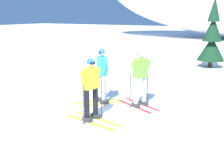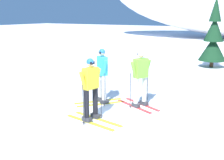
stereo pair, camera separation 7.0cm
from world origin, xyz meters
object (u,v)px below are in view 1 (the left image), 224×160
skier_cyan_jacket (102,75)px  pine_tree_far_left (212,38)px  skier_lime_jacket (140,77)px  skier_yellow_jacket (91,89)px

skier_cyan_jacket → pine_tree_far_left: pine_tree_far_left is taller
skier_cyan_jacket → skier_lime_jacket: size_ratio=1.00×
skier_yellow_jacket → pine_tree_far_left: pine_tree_far_left is taller
skier_yellow_jacket → pine_tree_far_left: 10.18m
skier_yellow_jacket → skier_lime_jacket: (0.67, 1.80, 0.04)m
pine_tree_far_left → skier_cyan_jacket: bearing=-102.2°
skier_cyan_jacket → pine_tree_far_left: 8.78m
skier_lime_jacket → pine_tree_far_left: bearing=86.0°
skier_cyan_jacket → skier_yellow_jacket: bearing=-68.5°
pine_tree_far_left → skier_lime_jacket: bearing=-94.0°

